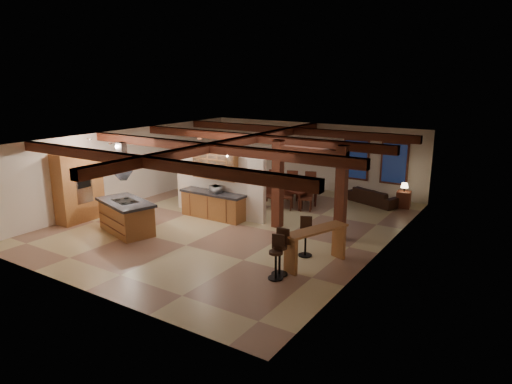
{
  "coord_description": "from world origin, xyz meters",
  "views": [
    {
      "loc": [
        8.63,
        -12.03,
        4.87
      ],
      "look_at": [
        0.55,
        0.5,
        1.07
      ],
      "focal_mm": 32.0,
      "sensor_mm": 36.0,
      "label": 1
    }
  ],
  "objects_px": {
    "dining_table": "(290,196)",
    "bar_counter": "(316,241)",
    "kitchen_island": "(126,216)",
    "sofa": "(374,196)"
  },
  "relations": [
    {
      "from": "kitchen_island",
      "to": "bar_counter",
      "type": "bearing_deg",
      "value": 8.14
    },
    {
      "from": "dining_table",
      "to": "bar_counter",
      "type": "bearing_deg",
      "value": -39.28
    },
    {
      "from": "bar_counter",
      "to": "kitchen_island",
      "type": "bearing_deg",
      "value": -171.86
    },
    {
      "from": "kitchen_island",
      "to": "bar_counter",
      "type": "height_order",
      "value": "kitchen_island"
    },
    {
      "from": "sofa",
      "to": "bar_counter",
      "type": "xyz_separation_m",
      "value": [
        0.67,
        -6.68,
        0.38
      ]
    },
    {
      "from": "kitchen_island",
      "to": "sofa",
      "type": "xyz_separation_m",
      "value": [
        5.55,
        7.57,
        -0.23
      ]
    },
    {
      "from": "dining_table",
      "to": "bar_counter",
      "type": "xyz_separation_m",
      "value": [
        3.41,
        -4.85,
        0.34
      ]
    },
    {
      "from": "bar_counter",
      "to": "sofa",
      "type": "bearing_deg",
      "value": 95.73
    },
    {
      "from": "kitchen_island",
      "to": "sofa",
      "type": "bearing_deg",
      "value": 53.75
    },
    {
      "from": "bar_counter",
      "to": "dining_table",
      "type": "bearing_deg",
      "value": 125.17
    }
  ]
}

